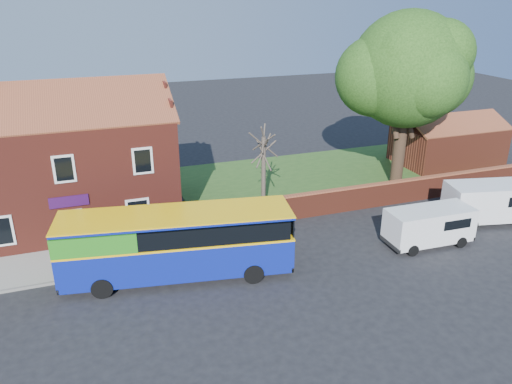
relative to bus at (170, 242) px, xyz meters
name	(u,v)px	position (x,y,z in m)	size (l,w,h in m)	color
ground	(239,297)	(2.57, -2.82, -1.90)	(120.00, 120.00, 0.00)	black
pavement	(76,262)	(-4.43, 2.93, -1.84)	(18.00, 3.50, 0.12)	gray
kerb	(77,279)	(-4.43, 1.18, -1.83)	(18.00, 0.15, 0.14)	slate
grass_strip	(348,174)	(15.57, 10.18, -1.88)	(26.00, 12.00, 0.04)	#426B28
shop_building	(67,167)	(-4.45, 8.68, 1.51)	(12.30, 8.13, 10.50)	maroon
boundary_wall	(394,192)	(15.57, 4.18, -1.09)	(22.00, 0.38, 1.60)	maroon
outbuilding	(447,143)	(24.57, 10.18, -0.29)	(8.20, 5.06, 4.17)	maroon
bus	(170,242)	(0.00, 0.00, 0.00)	(11.34, 4.52, 3.36)	#0D1E94
van_near	(429,225)	(14.04, -1.36, -0.72)	(4.86, 2.12, 2.11)	white
van_far	(493,201)	(19.54, -0.18, -0.54)	(5.90, 3.37, 2.44)	white
large_tree	(407,73)	(18.03, 7.63, 6.03)	(9.94, 7.86, 12.12)	black
bare_tree	(264,170)	(7.08, 6.11, 0.82)	(1.99, 2.37, 5.30)	#4C4238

